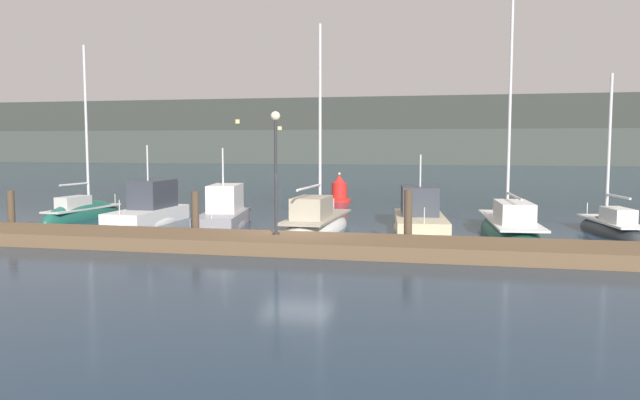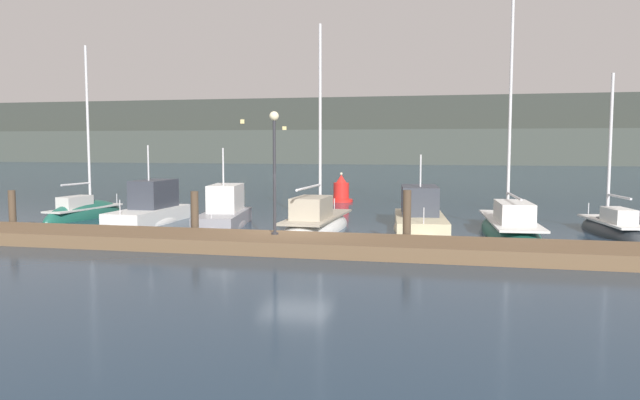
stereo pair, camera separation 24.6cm
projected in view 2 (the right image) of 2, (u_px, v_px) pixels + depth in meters
ground_plane at (296, 243)px, 22.23m from camera, size 400.00×400.00×0.00m
dock at (284, 243)px, 20.71m from camera, size 32.31×2.80×0.45m
mooring_pile_0 at (12, 211)px, 24.86m from camera, size 0.28×0.28×1.68m
mooring_pile_1 at (195, 215)px, 23.12m from camera, size 0.28×0.28×1.77m
mooring_pile_2 at (407, 218)px, 21.38m from camera, size 0.28×0.28×1.94m
sailboat_berth_1 at (84, 216)px, 29.63m from camera, size 1.76×5.45×9.00m
motorboat_berth_2 at (149, 216)px, 27.83m from camera, size 1.98×5.45×4.12m
motorboat_berth_3 at (224, 220)px, 26.78m from camera, size 2.62×5.51×3.97m
sailboat_berth_4 at (316, 226)px, 25.69m from camera, size 2.28×7.01×9.10m
motorboat_berth_5 at (420, 222)px, 25.92m from camera, size 2.87×6.45×3.68m
sailboat_berth_6 at (510, 229)px, 24.49m from camera, size 2.58×8.32×12.46m
sailboat_berth_7 at (612, 231)px, 24.34m from camera, size 2.14×5.52×6.91m
channel_buoy at (341, 191)px, 38.15m from camera, size 1.42×1.42×1.80m
dock_lamppost at (274, 153)px, 20.96m from camera, size 0.32×0.32×4.16m
hillside_backdrop at (408, 133)px, 120.72m from camera, size 240.00×23.00×12.38m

